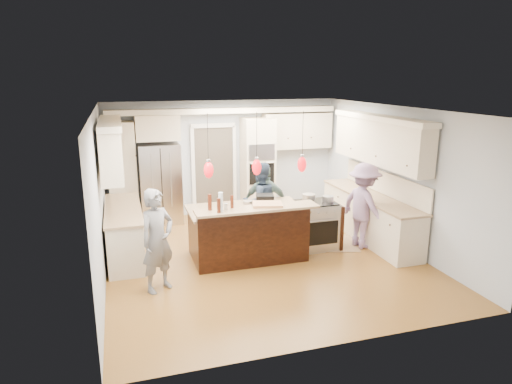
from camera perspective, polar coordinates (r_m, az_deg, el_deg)
ground_plane at (r=8.54m, az=0.69°, el=-8.06°), size 6.00×6.00×0.00m
room_shell at (r=8.03m, az=0.73°, el=4.03°), size 5.54×6.04×2.72m
refrigerator at (r=10.47m, az=-11.86°, el=1.04°), size 0.90×0.70×1.80m
oven_column at (r=10.87m, az=0.22°, el=3.19°), size 0.72×0.69×2.30m
back_upper_cabinets at (r=10.54m, az=-7.76°, el=5.57°), size 5.30×0.61×2.54m
right_counter_run at (r=9.46m, az=14.40°, el=0.44°), size 0.64×3.10×2.51m
left_cabinets at (r=8.61m, az=-16.68°, el=-1.07°), size 0.64×2.30×2.51m
kitchen_island at (r=8.37m, az=-1.07°, el=-4.98°), size 2.10×1.46×1.12m
island_range at (r=8.91m, az=7.56°, el=-4.09°), size 0.82×0.71×0.92m
pendant_lights at (r=7.48m, az=0.09°, el=3.15°), size 1.75×0.15×1.03m
person_bar_end at (r=7.16m, az=-12.22°, el=-5.96°), size 0.71×0.65×1.63m
person_far_left at (r=9.11m, az=0.49°, el=-1.26°), size 0.88×0.74×1.61m
person_far_right at (r=9.16m, az=1.23°, el=-1.41°), size 0.98×0.71×1.54m
person_range_side at (r=9.00m, az=13.32°, el=-1.68°), size 0.85×1.19×1.66m
floor_rug at (r=9.32m, az=10.27°, el=-6.29°), size 0.91×1.13×0.01m
water_bottle at (r=7.35m, az=-4.42°, el=-1.27°), size 0.10×0.10×0.32m
beer_bottle_a at (r=7.47m, az=-5.80°, el=-1.28°), size 0.08×0.08×0.27m
beer_bottle_b at (r=7.31m, az=-4.68°, el=-1.72°), size 0.08×0.08×0.24m
beer_bottle_c at (r=7.57m, az=-3.02°, el=-1.20°), size 0.06×0.06×0.22m
drink_can at (r=7.49m, az=-3.79°, el=-1.83°), size 0.06×0.06×0.11m
cutting_board at (r=7.74m, az=1.44°, el=-1.53°), size 0.57×0.47×0.04m
pot_large at (r=8.77m, az=6.61°, el=-0.70°), size 0.25×0.25×0.14m
pot_small at (r=8.81m, az=8.99°, el=-0.83°), size 0.22×0.22×0.11m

